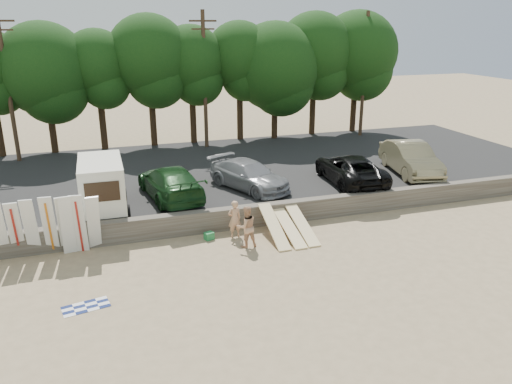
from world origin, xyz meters
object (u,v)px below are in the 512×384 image
car_3 (350,169)px  beachgoer_a (235,219)px  car_2 (249,175)px  cooler (209,236)px  beachgoer_b (246,227)px  car_1 (170,182)px  car_4 (411,158)px  box_trailer (102,183)px

car_3 → beachgoer_a: size_ratio=3.27×
car_2 → cooler: (-3.10, -4.14, -1.26)m
beachgoer_a → cooler: bearing=-7.8°
beachgoer_b → car_3: bearing=-152.4°
car_1 → car_2: size_ratio=1.11×
car_1 → car_2: bearing=174.9°
car_4 → beachgoer_a: bearing=-149.4°
box_trailer → car_4: size_ratio=0.70×
car_2 → beachgoer_b: bearing=-133.0°
box_trailer → beachgoer_a: (5.34, -3.07, -1.21)m
car_2 → car_4: size_ratio=0.91×
car_3 → car_4: 4.09m
box_trailer → car_1: 3.37m
car_2 → beachgoer_a: car_2 is taller
cooler → box_trailer: bearing=124.7°
box_trailer → cooler: bearing=-35.4°
car_1 → cooler: (1.00, -3.92, -1.33)m
car_4 → beachgoer_a: car_4 is taller
box_trailer → car_4: (16.84, 0.87, -0.45)m
car_2 → car_4: car_4 is taller
car_4 → beachgoer_b: car_4 is taller
car_3 → beachgoer_a: 8.25m
box_trailer → car_1: size_ratio=0.70×
box_trailer → car_3: box_trailer is taller
car_1 → car_4: 13.64m
car_3 → beachgoer_a: bearing=30.2°
beachgoer_b → cooler: size_ratio=4.71×
car_3 → box_trailer: bearing=6.8°
beachgoer_a → car_1: bearing=-67.0°
car_2 → car_3: (5.47, -0.68, 0.04)m
car_1 → cooler: size_ratio=14.38×
car_1 → beachgoer_b: (2.34, -5.11, -0.60)m
beachgoer_a → beachgoer_b: 1.16m
car_1 → beachgoer_b: 5.65m
car_4 → beachgoer_b: size_ratio=3.02×
car_1 → cooler: car_1 is taller
car_2 → beachgoer_b: car_2 is taller
car_3 → beachgoer_a: (-7.43, -3.51, -0.62)m
car_2 → cooler: 5.33m
beachgoer_a → cooler: size_ratio=4.38×
box_trailer → beachgoer_a: bearing=-29.6°
car_3 → beachgoer_b: bearing=37.6°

